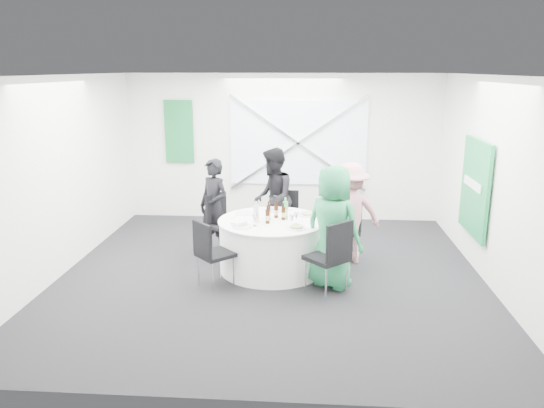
# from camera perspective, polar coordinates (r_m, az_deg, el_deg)

# --- Properties ---
(floor) EXTENTS (6.00, 6.00, 0.00)m
(floor) POSITION_cam_1_polar(r_m,az_deg,el_deg) (7.71, -0.11, -7.59)
(floor) COLOR black
(floor) RESTS_ON ground
(ceiling) EXTENTS (6.00, 6.00, 0.00)m
(ceiling) POSITION_cam_1_polar(r_m,az_deg,el_deg) (7.15, -0.12, 13.70)
(ceiling) COLOR silver
(ceiling) RESTS_ON wall_back
(wall_back) EXTENTS (6.00, 0.00, 6.00)m
(wall_back) POSITION_cam_1_polar(r_m,az_deg,el_deg) (10.25, 1.14, 6.07)
(wall_back) COLOR silver
(wall_back) RESTS_ON floor
(wall_front) EXTENTS (6.00, 0.00, 6.00)m
(wall_front) POSITION_cam_1_polar(r_m,az_deg,el_deg) (4.42, -3.02, -5.30)
(wall_front) COLOR silver
(wall_front) RESTS_ON floor
(wall_left) EXTENTS (0.00, 6.00, 6.00)m
(wall_left) POSITION_cam_1_polar(r_m,az_deg,el_deg) (8.09, -21.83, 2.77)
(wall_left) COLOR silver
(wall_left) RESTS_ON floor
(wall_right) EXTENTS (0.00, 6.00, 6.00)m
(wall_right) POSITION_cam_1_polar(r_m,az_deg,el_deg) (7.69, 22.80, 2.11)
(wall_right) COLOR silver
(wall_right) RESTS_ON floor
(window_panel) EXTENTS (2.60, 0.03, 1.60)m
(window_panel) POSITION_cam_1_polar(r_m,az_deg,el_deg) (10.19, 2.83, 6.57)
(window_panel) COLOR silver
(window_panel) RESTS_ON wall_back
(window_brace_a) EXTENTS (2.63, 0.05, 1.84)m
(window_brace_a) POSITION_cam_1_polar(r_m,az_deg,el_deg) (10.15, 2.82, 6.54)
(window_brace_a) COLOR silver
(window_brace_a) RESTS_ON window_panel
(window_brace_b) EXTENTS (2.63, 0.05, 1.84)m
(window_brace_b) POSITION_cam_1_polar(r_m,az_deg,el_deg) (10.15, 2.82, 6.54)
(window_brace_b) COLOR silver
(window_brace_b) RESTS_ON window_panel
(green_banner) EXTENTS (0.55, 0.04, 1.20)m
(green_banner) POSITION_cam_1_polar(r_m,az_deg,el_deg) (10.46, -9.98, 7.68)
(green_banner) COLOR #156A37
(green_banner) RESTS_ON wall_back
(green_sign) EXTENTS (0.05, 1.20, 1.40)m
(green_sign) POSITION_cam_1_polar(r_m,az_deg,el_deg) (8.27, 20.99, 1.66)
(green_sign) COLOR #188441
(green_sign) RESTS_ON wall_right
(banquet_table) EXTENTS (1.56, 1.56, 0.76)m
(banquet_table) POSITION_cam_1_polar(r_m,az_deg,el_deg) (7.76, 0.00, -4.43)
(banquet_table) COLOR white
(banquet_table) RESTS_ON floor
(chair_back) EXTENTS (0.46, 0.47, 0.92)m
(chair_back) POSITION_cam_1_polar(r_m,az_deg,el_deg) (8.81, 1.47, -1.06)
(chair_back) COLOR black
(chair_back) RESTS_ON floor
(chair_back_left) EXTENTS (0.62, 0.62, 0.97)m
(chair_back_left) POSITION_cam_1_polar(r_m,az_deg,el_deg) (8.41, -5.45, -1.65)
(chair_back_left) COLOR black
(chair_back_left) RESTS_ON floor
(chair_back_right) EXTENTS (0.59, 0.58, 0.98)m
(chair_back_right) POSITION_cam_1_polar(r_m,az_deg,el_deg) (8.13, 8.01, -2.24)
(chair_back_right) COLOR black
(chair_back_right) RESTS_ON floor
(chair_front_right) EXTENTS (0.66, 0.66, 1.03)m
(chair_front_right) POSITION_cam_1_polar(r_m,az_deg,el_deg) (6.84, 6.47, -5.18)
(chair_front_right) COLOR black
(chair_front_right) RESTS_ON floor
(chair_front_left) EXTENTS (0.60, 0.60, 0.94)m
(chair_front_left) POSITION_cam_1_polar(r_m,az_deg,el_deg) (7.12, -6.69, -4.85)
(chair_front_left) COLOR black
(chair_front_left) RESTS_ON floor
(person_man_back_left) EXTENTS (0.66, 0.62, 1.52)m
(person_man_back_left) POSITION_cam_1_polar(r_m,az_deg,el_deg) (8.46, -6.27, -0.25)
(person_man_back_left) COLOR black
(person_man_back_left) RESTS_ON floor
(person_man_back) EXTENTS (0.49, 0.83, 1.65)m
(person_man_back) POSITION_cam_1_polar(r_m,az_deg,el_deg) (8.63, 0.09, 0.60)
(person_man_back) COLOR black
(person_man_back) RESTS_ON floor
(person_woman_pink) EXTENTS (1.09, 0.76, 1.54)m
(person_woman_pink) POSITION_cam_1_polar(r_m,az_deg,el_deg) (8.03, 8.39, -1.02)
(person_woman_pink) COLOR #C37E85
(person_woman_pink) RESTS_ON floor
(person_woman_green) EXTENTS (0.97, 0.89, 1.67)m
(person_woman_green) POSITION_cam_1_polar(r_m,az_deg,el_deg) (7.10, 6.56, -2.49)
(person_woman_green) COLOR #24844F
(person_woman_green) RESTS_ON floor
(plate_back) EXTENTS (0.28, 0.28, 0.01)m
(plate_back) POSITION_cam_1_polar(r_m,az_deg,el_deg) (8.13, 0.20, -0.70)
(plate_back) COLOR silver
(plate_back) RESTS_ON banquet_table
(plate_back_left) EXTENTS (0.29, 0.29, 0.01)m
(plate_back_left) POSITION_cam_1_polar(r_m,az_deg,el_deg) (8.00, -3.01, -0.98)
(plate_back_left) COLOR silver
(plate_back_left) RESTS_ON banquet_table
(plate_back_right) EXTENTS (0.30, 0.30, 0.04)m
(plate_back_right) POSITION_cam_1_polar(r_m,az_deg,el_deg) (7.91, 3.88, -1.11)
(plate_back_right) COLOR silver
(plate_back_right) RESTS_ON banquet_table
(plate_front_right) EXTENTS (0.27, 0.27, 0.04)m
(plate_front_right) POSITION_cam_1_polar(r_m,az_deg,el_deg) (7.26, 2.66, -2.53)
(plate_front_right) COLOR silver
(plate_front_right) RESTS_ON banquet_table
(plate_front_left) EXTENTS (0.27, 0.27, 0.01)m
(plate_front_left) POSITION_cam_1_polar(r_m,az_deg,el_deg) (7.32, -3.20, -2.45)
(plate_front_left) COLOR silver
(plate_front_left) RESTS_ON banquet_table
(napkin) EXTENTS (0.23, 0.23, 0.05)m
(napkin) POSITION_cam_1_polar(r_m,az_deg,el_deg) (7.35, -3.53, -2.10)
(napkin) COLOR white
(napkin) RESTS_ON plate_front_left
(beer_bottle_a) EXTENTS (0.06, 0.06, 0.28)m
(beer_bottle_a) POSITION_cam_1_polar(r_m,az_deg,el_deg) (7.62, -0.39, -0.97)
(beer_bottle_a) COLOR #39180A
(beer_bottle_a) RESTS_ON banquet_table
(beer_bottle_b) EXTENTS (0.06, 0.06, 0.26)m
(beer_bottle_b) POSITION_cam_1_polar(r_m,az_deg,el_deg) (7.74, 0.45, -0.77)
(beer_bottle_b) COLOR #39180A
(beer_bottle_b) RESTS_ON banquet_table
(beer_bottle_c) EXTENTS (0.06, 0.06, 0.25)m
(beer_bottle_c) POSITION_cam_1_polar(r_m,az_deg,el_deg) (7.65, 1.24, -1.01)
(beer_bottle_c) COLOR #39180A
(beer_bottle_c) RESTS_ON banquet_table
(beer_bottle_d) EXTENTS (0.06, 0.06, 0.26)m
(beer_bottle_d) POSITION_cam_1_polar(r_m,az_deg,el_deg) (7.46, -0.48, -1.37)
(beer_bottle_d) COLOR #39180A
(beer_bottle_d) RESTS_ON banquet_table
(green_water_bottle) EXTENTS (0.08, 0.08, 0.32)m
(green_water_bottle) POSITION_cam_1_polar(r_m,az_deg,el_deg) (7.66, 1.45, -0.72)
(green_water_bottle) COLOR green
(green_water_bottle) RESTS_ON banquet_table
(clear_water_bottle) EXTENTS (0.08, 0.08, 0.30)m
(clear_water_bottle) POSITION_cam_1_polar(r_m,az_deg,el_deg) (7.53, -1.73, -1.07)
(clear_water_bottle) COLOR silver
(clear_water_bottle) RESTS_ON banquet_table
(wine_glass_a) EXTENTS (0.07, 0.07, 0.17)m
(wine_glass_a) POSITION_cam_1_polar(r_m,az_deg,el_deg) (7.43, 2.62, -1.25)
(wine_glass_a) COLOR white
(wine_glass_a) RESTS_ON banquet_table
(wine_glass_b) EXTENTS (0.07, 0.07, 0.17)m
(wine_glass_b) POSITION_cam_1_polar(r_m,az_deg,el_deg) (7.34, -1.88, -1.44)
(wine_glass_b) COLOR white
(wine_glass_b) RESTS_ON banquet_table
(wine_glass_c) EXTENTS (0.07, 0.07, 0.17)m
(wine_glass_c) POSITION_cam_1_polar(r_m,az_deg,el_deg) (7.31, 2.16, -1.51)
(wine_glass_c) COLOR white
(wine_glass_c) RESTS_ON banquet_table
(wine_glass_d) EXTENTS (0.07, 0.07, 0.17)m
(wine_glass_d) POSITION_cam_1_polar(r_m,az_deg,el_deg) (7.93, -1.81, -0.23)
(wine_glass_d) COLOR white
(wine_glass_d) RESTS_ON banquet_table
(fork_a) EXTENTS (0.15, 0.03, 0.01)m
(fork_a) POSITION_cam_1_polar(r_m,az_deg,el_deg) (8.15, 1.75, -0.70)
(fork_a) COLOR silver
(fork_a) RESTS_ON banquet_table
(knife_a) EXTENTS (0.15, 0.02, 0.01)m
(knife_a) POSITION_cam_1_polar(r_m,az_deg,el_deg) (8.19, -0.84, -0.62)
(knife_a) COLOR silver
(knife_a) RESTS_ON banquet_table
(fork_b) EXTENTS (0.09, 0.14, 0.01)m
(fork_b) POSITION_cam_1_polar(r_m,az_deg,el_deg) (7.76, 4.20, -1.52)
(fork_b) COLOR silver
(fork_b) RESTS_ON banquet_table
(knife_b) EXTENTS (0.09, 0.14, 0.01)m
(knife_b) POSITION_cam_1_polar(r_m,az_deg,el_deg) (8.03, 3.05, -0.95)
(knife_b) COLOR silver
(knife_b) RESTS_ON banquet_table
(fork_c) EXTENTS (0.08, 0.14, 0.01)m
(fork_c) POSITION_cam_1_polar(r_m,az_deg,el_deg) (8.08, -2.66, -0.86)
(fork_c) COLOR silver
(fork_c) RESTS_ON banquet_table
(knife_c) EXTENTS (0.08, 0.14, 0.01)m
(knife_c) POSITION_cam_1_polar(r_m,az_deg,el_deg) (7.80, -4.12, -1.45)
(knife_c) COLOR silver
(knife_c) RESTS_ON banquet_table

